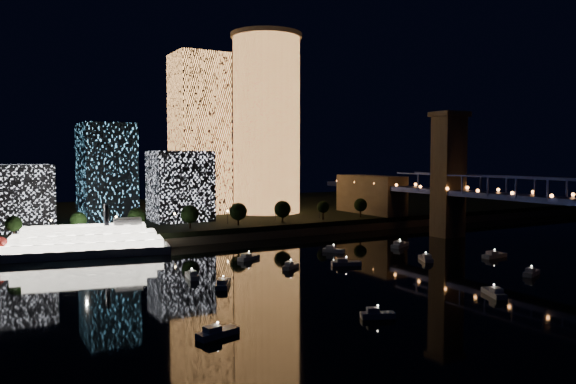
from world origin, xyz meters
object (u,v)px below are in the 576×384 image
Objects in this scene: tower_cylindrical at (267,124)px; truss_bridge at (552,205)px; riverboat at (77,243)px; tower_rectangular at (199,134)px.

truss_bridge is (41.84, -123.79, -31.64)m from tower_cylindrical.
tower_cylindrical is 116.79m from riverboat.
riverboat is (-137.37, 72.58, -11.85)m from truss_bridge.
tower_rectangular is (-29.12, 13.58, -5.09)m from tower_cylindrical.
riverboat is at bearing 152.15° from truss_bridge.
tower_cylindrical is 0.32× the size of truss_bridge.
tower_cylindrical is at bearing 108.67° from truss_bridge.
riverboat is at bearing -135.71° from tower_rectangular.
truss_bridge reaches higher than riverboat.
riverboat is (-66.41, -64.79, -38.40)m from tower_rectangular.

